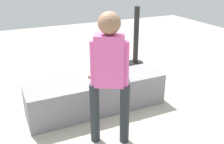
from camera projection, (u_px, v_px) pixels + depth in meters
ground_plane at (97, 109)px, 3.91m from camera, size 12.00×12.00×0.00m
concrete_ledge at (97, 95)px, 3.82m from camera, size 2.04×0.56×0.48m
child_seated at (114, 63)px, 3.75m from camera, size 0.28×0.32×0.48m
adult_standing at (109, 69)px, 2.84m from camera, size 0.43×0.32×1.59m
cake_plate at (91, 77)px, 3.75m from camera, size 0.22×0.22×0.07m
gift_bag at (95, 85)px, 4.40m from camera, size 0.25×0.10×0.31m
railing_post at (136, 43)px, 5.50m from camera, size 0.36×0.36×1.25m
water_bottle_near_gift at (53, 84)px, 4.48m from camera, size 0.06×0.06×0.23m
party_cup_red at (128, 82)px, 4.68m from camera, size 0.07×0.07×0.11m
cake_box_white at (55, 96)px, 4.17m from camera, size 0.31×0.32×0.11m
handbag_black_leather at (120, 74)px, 4.87m from camera, size 0.29×0.13×0.33m
handbag_brown_canvas at (100, 67)px, 5.18m from camera, size 0.32×0.11×0.35m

